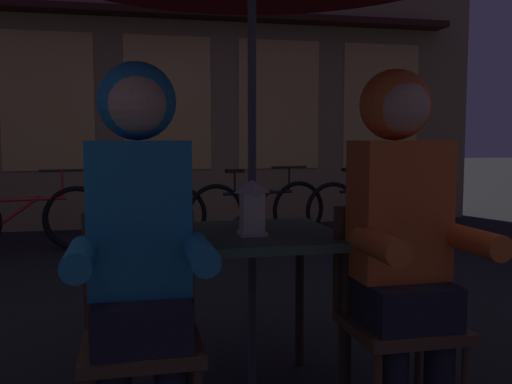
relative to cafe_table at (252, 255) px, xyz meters
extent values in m
cube|color=#42664C|center=(0.00, 0.00, 0.08)|extent=(0.72, 0.72, 0.04)
cylinder|color=#2D2319|center=(-0.31, -0.31, -0.29)|extent=(0.04, 0.04, 0.70)
cylinder|color=#2D2319|center=(0.31, -0.31, -0.29)|extent=(0.04, 0.04, 0.70)
cylinder|color=#2D2319|center=(-0.31, 0.31, -0.29)|extent=(0.04, 0.04, 0.70)
cylinder|color=#2D2319|center=(0.31, 0.31, -0.29)|extent=(0.04, 0.04, 0.70)
cylinder|color=#4C4C51|center=(0.00, 0.00, 0.49)|extent=(0.04, 0.04, 2.25)
cube|color=white|center=(-0.02, -0.09, 0.11)|extent=(0.11, 0.11, 0.02)
cube|color=white|center=(-0.02, -0.09, 0.20)|extent=(0.09, 0.09, 0.16)
pyramid|color=white|center=(-0.02, -0.09, 0.31)|extent=(0.11, 0.11, 0.06)
cube|color=#513823|center=(-0.48, -0.44, -0.21)|extent=(0.40, 0.40, 0.04)
cube|color=#513823|center=(-0.48, -0.26, 0.02)|extent=(0.40, 0.03, 0.42)
cube|color=#513823|center=(0.48, -0.44, -0.21)|extent=(0.40, 0.40, 0.04)
cylinder|color=#513823|center=(0.65, -0.27, -0.43)|extent=(0.03, 0.03, 0.41)
cylinder|color=#513823|center=(0.31, -0.27, -0.43)|extent=(0.03, 0.03, 0.41)
cube|color=#513823|center=(0.48, -0.26, 0.02)|extent=(0.40, 0.03, 0.42)
cube|color=black|center=(-0.48, -0.44, -0.11)|extent=(0.32, 0.36, 0.16)
cube|color=teal|center=(-0.48, -0.40, 0.23)|extent=(0.34, 0.22, 0.52)
cylinder|color=teal|center=(-0.30, -0.62, 0.14)|extent=(0.09, 0.30, 0.09)
cylinder|color=teal|center=(-0.66, -0.62, 0.14)|extent=(0.09, 0.30, 0.09)
sphere|color=tan|center=(-0.48, -0.40, 0.62)|extent=(0.21, 0.21, 0.21)
sphere|color=teal|center=(-0.48, -0.35, 0.63)|extent=(0.27, 0.27, 0.27)
cube|color=black|center=(0.48, -0.44, -0.11)|extent=(0.32, 0.36, 0.16)
cube|color=#E05B23|center=(0.48, -0.40, 0.23)|extent=(0.34, 0.22, 0.52)
cylinder|color=#E05B23|center=(0.66, -0.62, 0.14)|extent=(0.09, 0.30, 0.09)
cylinder|color=#E05B23|center=(0.30, -0.62, 0.14)|extent=(0.09, 0.30, 0.09)
sphere|color=tan|center=(0.48, -0.40, 0.62)|extent=(0.21, 0.21, 0.21)
sphere|color=#E05B23|center=(0.48, -0.35, 0.63)|extent=(0.27, 0.27, 0.27)
cube|color=#E0B260|center=(-1.46, 5.09, 0.96)|extent=(1.10, 0.02, 1.70)
cube|color=#E0B260|center=(0.00, 5.09, 0.96)|extent=(1.10, 0.02, 1.70)
cube|color=#E0B260|center=(1.47, 5.09, 0.96)|extent=(1.10, 0.02, 1.70)
cube|color=#E0B260|center=(2.94, 5.09, 0.96)|extent=(1.10, 0.02, 1.70)
cube|color=#331914|center=(-0.73, 4.95, 2.06)|extent=(9.00, 0.36, 0.08)
torus|color=black|center=(-1.05, 3.71, -0.31)|extent=(0.66, 0.16, 0.66)
cylinder|color=maroon|center=(-1.55, 3.62, -0.09)|extent=(0.83, 0.18, 0.04)
cylinder|color=maroon|center=(-1.67, 3.60, -0.28)|extent=(0.60, 0.14, 0.44)
cylinder|color=maroon|center=(-1.17, 3.69, 0.05)|extent=(0.02, 0.02, 0.28)
cylinder|color=black|center=(-1.17, 3.69, 0.19)|extent=(0.44, 0.10, 0.02)
torus|color=black|center=(-0.03, 3.73, -0.31)|extent=(0.66, 0.07, 0.66)
torus|color=black|center=(-1.05, 3.76, -0.31)|extent=(0.66, 0.07, 0.66)
cylinder|color=#1E4C93|center=(-0.54, 3.75, -0.09)|extent=(0.84, 0.06, 0.04)
cylinder|color=#1E4C93|center=(-0.66, 3.75, -0.28)|extent=(0.61, 0.05, 0.44)
cylinder|color=#1E4C93|center=(-0.82, 3.75, 0.03)|extent=(0.02, 0.02, 0.24)
cube|color=black|center=(-0.82, 3.75, 0.16)|extent=(0.20, 0.09, 0.04)
cylinder|color=#1E4C93|center=(-0.15, 3.74, 0.05)|extent=(0.02, 0.02, 0.28)
cylinder|color=black|center=(-0.15, 3.74, 0.19)|extent=(0.44, 0.04, 0.02)
torus|color=black|center=(1.40, 3.93, -0.31)|extent=(0.66, 0.19, 0.66)
torus|color=black|center=(0.40, 3.71, -0.31)|extent=(0.66, 0.19, 0.66)
cylinder|color=black|center=(0.90, 3.82, -0.09)|extent=(0.83, 0.21, 0.04)
cylinder|color=black|center=(0.78, 3.79, -0.28)|extent=(0.60, 0.16, 0.44)
cylinder|color=black|center=(0.62, 3.76, 0.03)|extent=(0.02, 0.02, 0.24)
cube|color=black|center=(0.62, 3.76, 0.16)|extent=(0.21, 0.12, 0.04)
cylinder|color=black|center=(1.28, 3.90, 0.05)|extent=(0.02, 0.02, 0.28)
cylinder|color=black|center=(1.28, 3.90, 0.19)|extent=(0.44, 0.12, 0.02)
torus|color=black|center=(2.75, 3.83, -0.31)|extent=(0.66, 0.12, 0.66)
torus|color=black|center=(1.74, 3.72, -0.31)|extent=(0.66, 0.12, 0.66)
cylinder|color=black|center=(2.24, 3.77, -0.09)|extent=(0.84, 0.13, 0.04)
cylinder|color=black|center=(2.12, 3.76, -0.28)|extent=(0.61, 0.10, 0.44)
cylinder|color=black|center=(1.96, 3.74, 0.03)|extent=(0.02, 0.02, 0.24)
cube|color=black|center=(1.96, 3.74, 0.16)|extent=(0.21, 0.10, 0.04)
cylinder|color=black|center=(2.63, 3.82, 0.05)|extent=(0.02, 0.02, 0.28)
cylinder|color=black|center=(2.63, 3.82, 0.19)|extent=(0.44, 0.07, 0.02)
camera|label=1|loc=(-0.51, -2.37, 0.49)|focal=40.16mm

